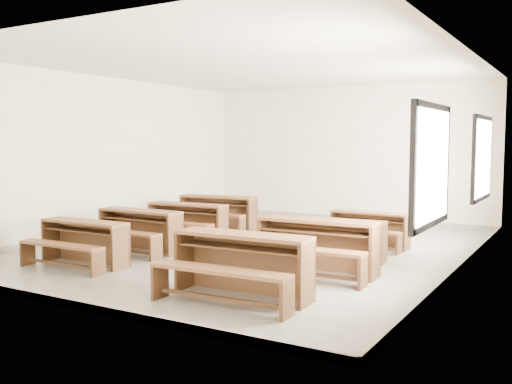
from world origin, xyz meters
The scene contains 9 objects.
room centered at (0.09, 0.00, 2.14)m, with size 8.50×8.50×3.20m.
desk_set_0 centered at (-1.57, -2.56, 0.40)m, with size 1.52×0.80×0.68m.
desk_set_1 centered at (-1.59, -1.30, 0.42)m, with size 1.60×0.84×0.72m.
desk_set_2 centered at (-1.52, -0.03, 0.41)m, with size 1.64×0.94×0.71m.
desk_set_3 centered at (-1.70, 1.25, 0.43)m, with size 1.73×1.03×0.74m.
desk_set_4 centered at (1.49, -2.90, 0.45)m, with size 1.77×0.97×0.78m.
desk_set_5 centered at (1.74, -1.29, 0.46)m, with size 1.77×0.97×0.78m.
desk_set_6 centered at (1.67, -0.24, 0.38)m, with size 1.48×0.84×0.65m.
desk_set_7 centered at (1.69, 1.11, 0.37)m, with size 1.41×0.76×0.63m.
Camera 1 is at (5.07, -8.62, 1.87)m, focal length 40.00 mm.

